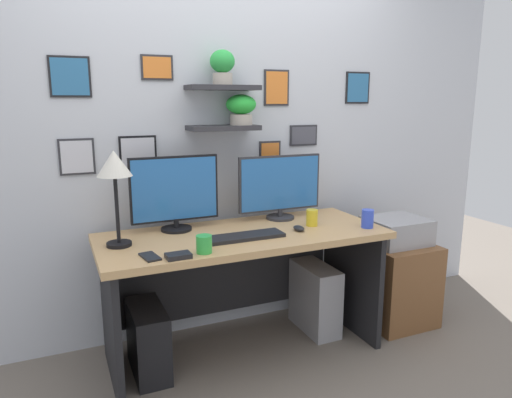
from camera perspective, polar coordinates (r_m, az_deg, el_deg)
name	(u,v)px	position (r m, az deg, el deg)	size (l,w,h in m)	color
ground_plane	(244,351)	(3.00, -1.44, -18.06)	(8.00, 8.00, 0.00)	#70665B
back_wall_assembly	(217,123)	(3.00, -4.76, 9.21)	(4.40, 0.24, 2.70)	silver
desk	(240,264)	(2.81, -1.93, -7.95)	(1.64, 0.68, 0.75)	tan
monitor_left	(175,193)	(2.75, -9.87, 0.77)	(0.52, 0.18, 0.44)	black
monitor_right	(280,186)	(2.98, 2.94, 1.55)	(0.56, 0.18, 0.41)	#2D2D33
keyboard	(245,237)	(2.59, -1.37, -4.60)	(0.44, 0.14, 0.02)	black
computer_mouse	(299,228)	(2.75, 5.25, -3.58)	(0.06, 0.09, 0.03)	black
desk_lamp	(115,171)	(2.48, -16.87, 3.31)	(0.18, 0.18, 0.50)	black
cell_phone	(150,257)	(2.34, -12.81, -6.87)	(0.07, 0.14, 0.01)	black
coffee_mug	(204,244)	(2.36, -6.35, -5.49)	(0.08, 0.08, 0.09)	green
pen_cup	(312,218)	(2.86, 6.84, -2.27)	(0.07, 0.07, 0.10)	yellow
scissors_tray	(178,256)	(2.31, -9.45, -6.84)	(0.12, 0.08, 0.02)	black
water_cup	(368,219)	(2.87, 13.44, -2.35)	(0.07, 0.07, 0.11)	blue
drawer_cabinet	(393,281)	(3.40, 16.36, -9.61)	(0.44, 0.50, 0.55)	brown
printer	(396,231)	(3.28, 16.73, -3.71)	(0.38, 0.34, 0.17)	#9E9EA3
computer_tower_left	(148,340)	(2.77, -13.03, -16.45)	(0.18, 0.40, 0.39)	black
computer_tower_right	(315,298)	(3.17, 7.19, -11.84)	(0.18, 0.40, 0.44)	#99999E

